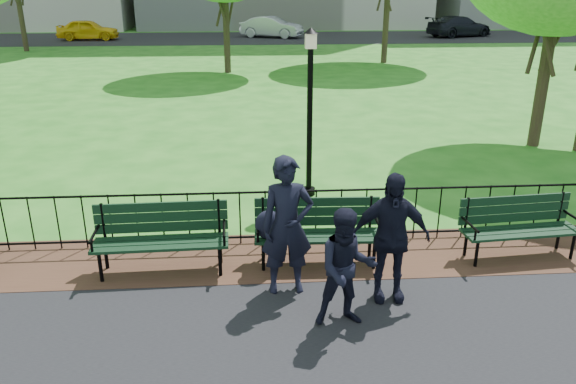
{
  "coord_description": "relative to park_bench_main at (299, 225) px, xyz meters",
  "views": [
    {
      "loc": [
        -1.21,
        -6.12,
        3.99
      ],
      "look_at": [
        -0.68,
        1.5,
        1.06
      ],
      "focal_mm": 35.0,
      "sensor_mm": 36.0,
      "label": 1
    }
  ],
  "objects": [
    {
      "name": "ground",
      "position": [
        0.53,
        -1.28,
        -0.64
      ],
      "size": [
        120.0,
        120.0,
        0.0
      ],
      "primitive_type": "plane",
      "color": "#22631A"
    },
    {
      "name": "dirt_strip",
      "position": [
        0.53,
        0.22,
        -0.63
      ],
      "size": [
        60.0,
        1.6,
        0.01
      ],
      "primitive_type": "cube",
      "color": "#3A2417",
      "rests_on": "ground"
    },
    {
      "name": "far_street",
      "position": [
        0.53,
        33.72,
        -0.63
      ],
      "size": [
        70.0,
        9.0,
        0.01
      ],
      "primitive_type": "cube",
      "color": "black",
      "rests_on": "ground"
    },
    {
      "name": "iron_fence",
      "position": [
        0.53,
        0.72,
        -0.14
      ],
      "size": [
        24.06,
        0.06,
        1.0
      ],
      "color": "black",
      "rests_on": "ground"
    },
    {
      "name": "park_bench_main",
      "position": [
        0.0,
        0.0,
        0.0
      ],
      "size": [
        1.87,
        0.64,
        1.05
      ],
      "rotation": [
        0.0,
        0.0,
        -0.03
      ],
      "color": "black",
      "rests_on": "ground"
    },
    {
      "name": "park_bench_left_a",
      "position": [
        -1.98,
        -0.03,
        -0.02
      ],
      "size": [
        1.92,
        0.65,
        1.08
      ],
      "rotation": [
        0.0,
        0.0,
        0.03
      ],
      "color": "black",
      "rests_on": "ground"
    },
    {
      "name": "park_bench_right_a",
      "position": [
        3.32,
        0.06,
        -0.06
      ],
      "size": [
        1.81,
        0.7,
        1.0
      ],
      "rotation": [
        0.0,
        0.0,
        0.09
      ],
      "color": "black",
      "rests_on": "ground"
    },
    {
      "name": "lamppost",
      "position": [
        0.44,
        2.83,
        1.09
      ],
      "size": [
        0.29,
        0.29,
        3.17
      ],
      "color": "black",
      "rests_on": "ground"
    },
    {
      "name": "person_left",
      "position": [
        -0.22,
        -0.74,
        0.32
      ],
      "size": [
        0.72,
        0.5,
        1.89
      ],
      "primitive_type": "imported",
      "rotation": [
        0.0,
        0.0,
        0.07
      ],
      "color": "black",
      "rests_on": "asphalt_path"
    },
    {
      "name": "person_mid",
      "position": [
        0.43,
        -1.57,
        0.12
      ],
      "size": [
        0.74,
        0.4,
        1.5
      ],
      "primitive_type": "imported",
      "rotation": [
        0.0,
        0.0,
        0.03
      ],
      "color": "black",
      "rests_on": "asphalt_path"
    },
    {
      "name": "person_right",
      "position": [
        1.08,
        -1.01,
        0.24
      ],
      "size": [
        1.04,
        0.48,
        1.74
      ],
      "primitive_type": "imported",
      "rotation": [
        0.0,
        0.0,
        -0.06
      ],
      "color": "black",
      "rests_on": "asphalt_path"
    },
    {
      "name": "taxi",
      "position": [
        -11.52,
        32.97,
        0.06
      ],
      "size": [
        4.04,
        1.67,
        1.37
      ],
      "primitive_type": "imported",
      "rotation": [
        0.0,
        0.0,
        1.58
      ],
      "color": "yellow",
      "rests_on": "far_street"
    },
    {
      "name": "sedan_silver",
      "position": [
        1.01,
        33.81,
        0.1
      ],
      "size": [
        4.64,
        3.15,
        1.45
      ],
      "primitive_type": "imported",
      "rotation": [
        0.0,
        0.0,
        1.16
      ],
      "color": "#ADB0B5",
      "rests_on": "far_street"
    },
    {
      "name": "sedan_dark",
      "position": [
        14.51,
        33.55,
        0.09
      ],
      "size": [
        5.35,
        3.7,
        1.44
      ],
      "primitive_type": "imported",
      "rotation": [
        0.0,
        0.0,
        1.95
      ],
      "color": "black",
      "rests_on": "far_street"
    }
  ]
}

